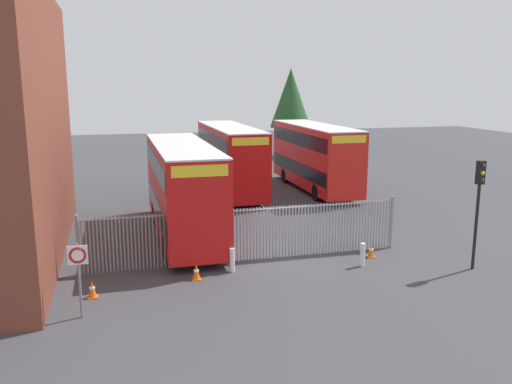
{
  "coord_description": "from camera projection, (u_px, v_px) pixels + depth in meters",
  "views": [
    {
      "loc": [
        -6.5,
        -20.23,
        7.18
      ],
      "look_at": [
        0.0,
        4.0,
        2.0
      ],
      "focal_mm": 37.12,
      "sensor_mm": 36.0,
      "label": 1
    }
  ],
  "objects": [
    {
      "name": "ground_plane",
      "position": [
        238.0,
        213.0,
        29.8
      ],
      "size": [
        100.0,
        100.0,
        0.0
      ],
      "primitive_type": "plane",
      "color": "#3D3D42"
    },
    {
      "name": "palisade_fence",
      "position": [
        247.0,
        233.0,
        21.63
      ],
      "size": [
        13.28,
        0.14,
        2.35
      ],
      "color": "gray",
      "rests_on": "ground"
    },
    {
      "name": "double_decker_bus_near_gate",
      "position": [
        183.0,
        186.0,
        24.88
      ],
      "size": [
        2.54,
        10.81,
        4.42
      ],
      "color": "red",
      "rests_on": "ground"
    },
    {
      "name": "double_decker_bus_behind_fence_left",
      "position": [
        230.0,
        157.0,
        34.75
      ],
      "size": [
        2.54,
        10.81,
        4.42
      ],
      "color": "#B70C0C",
      "rests_on": "ground"
    },
    {
      "name": "double_decker_bus_behind_fence_right",
      "position": [
        315.0,
        155.0,
        35.84
      ],
      "size": [
        2.54,
        10.81,
        4.42
      ],
      "color": "red",
      "rests_on": "ground"
    },
    {
      "name": "bollard_near_left",
      "position": [
        232.0,
        260.0,
        20.41
      ],
      "size": [
        0.2,
        0.2,
        0.95
      ],
      "primitive_type": "cylinder",
      "color": "silver",
      "rests_on": "ground"
    },
    {
      "name": "bollard_center_front",
      "position": [
        363.0,
        255.0,
        21.05
      ],
      "size": [
        0.2,
        0.2,
        0.95
      ],
      "primitive_type": "cylinder",
      "color": "silver",
      "rests_on": "ground"
    },
    {
      "name": "traffic_cone_by_gate",
      "position": [
        371.0,
        251.0,
        22.17
      ],
      "size": [
        0.34,
        0.34,
        0.59
      ],
      "color": "orange",
      "rests_on": "ground"
    },
    {
      "name": "traffic_cone_mid_forecourt",
      "position": [
        92.0,
        289.0,
        17.99
      ],
      "size": [
        0.34,
        0.34,
        0.59
      ],
      "color": "orange",
      "rests_on": "ground"
    },
    {
      "name": "traffic_cone_near_kerb",
      "position": [
        196.0,
        272.0,
        19.64
      ],
      "size": [
        0.34,
        0.34,
        0.59
      ],
      "color": "orange",
      "rests_on": "ground"
    },
    {
      "name": "speed_limit_sign_post",
      "position": [
        78.0,
        264.0,
        16.13
      ],
      "size": [
        0.6,
        0.14,
        2.4
      ],
      "color": "slate",
      "rests_on": "ground"
    },
    {
      "name": "traffic_light_kerbside",
      "position": [
        479.0,
        195.0,
        20.22
      ],
      "size": [
        0.28,
        0.33,
        4.3
      ],
      "color": "black",
      "rests_on": "ground"
    },
    {
      "name": "tree_tall_back",
      "position": [
        291.0,
        98.0,
        51.58
      ],
      "size": [
        3.98,
        3.98,
        8.59
      ],
      "color": "#4C3823",
      "rests_on": "ground"
    }
  ]
}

